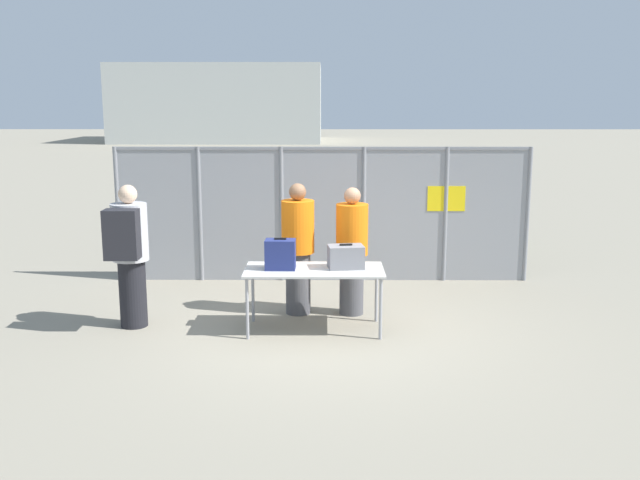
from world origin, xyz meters
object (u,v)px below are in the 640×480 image
Objects in this scene: security_worker_near at (298,247)px; security_worker_far at (352,249)px; utility_trailer at (407,228)px; suitcase_navy at (280,254)px; inspection_table at (314,274)px; traveler_hooded at (129,251)px; suitcase_grey at (346,257)px.

security_worker_near is 0.73m from security_worker_far.
security_worker_near is at bearing -114.02° from utility_trailer.
suitcase_navy is 0.23× the size of security_worker_far.
security_worker_near is at bearing 107.44° from inspection_table.
security_worker_far is at bearing 54.82° from inspection_table.
traveler_hooded is (-1.92, 0.09, 0.03)m from suitcase_navy.
security_worker_far is 4.70m from utility_trailer.
security_worker_near is at bearing 25.25° from traveler_hooded.
traveler_hooded reaches higher than suitcase_grey.
inspection_table is at bearing 1.43° from suitcase_navy.
suitcase_grey is at bearing 151.45° from security_worker_near.
inspection_table is 0.97× the size of security_worker_near.
suitcase_navy is 5.69m from utility_trailer.
security_worker_near is 1.03× the size of security_worker_far.
suitcase_grey is at bearing 7.66° from traveler_hooded.
inspection_table is 1.00× the size of security_worker_far.
inspection_table is at bearing 125.87° from security_worker_near.
suitcase_grey is (0.82, 0.07, -0.04)m from suitcase_navy.
security_worker_far is at bearing -163.42° from security_worker_near.
traveler_hooded reaches higher than utility_trailer.
suitcase_navy is at bearing -175.14° from suitcase_grey.
inspection_table reaches higher than utility_trailer.
security_worker_near reaches higher than security_worker_far.
traveler_hooded reaches higher than security_worker_near.
traveler_hooded is 1.06× the size of security_worker_far.
inspection_table is 5.50m from utility_trailer.
security_worker_near is 0.47× the size of utility_trailer.
traveler_hooded is 0.48× the size of utility_trailer.
suitcase_grey is at bearing -104.86° from utility_trailer.
security_worker_near reaches higher than suitcase_navy.
security_worker_near is at bearing 23.11° from security_worker_far.
inspection_table is 2.36m from traveler_hooded.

